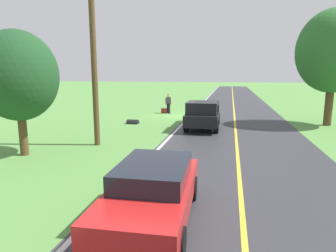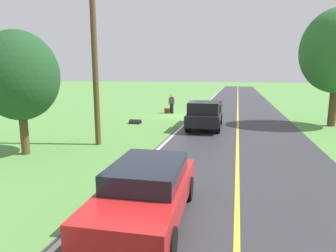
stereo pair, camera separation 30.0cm
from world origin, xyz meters
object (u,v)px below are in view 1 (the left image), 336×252
sedan_ahead_same_lane (153,190)px  tree_verge_side (18,76)px  tree_far_side_near (334,51)px  pickup_truck_passing (203,114)px  hitchhiker_walking (169,102)px  suitcase_carried (164,111)px  utility_pole_roadside (94,64)px

sedan_ahead_same_lane → tree_verge_side: 8.72m
tree_far_side_near → pickup_truck_passing: bearing=19.0°
hitchhiker_walking → tree_far_side_near: bearing=162.4°
hitchhiker_walking → tree_far_side_near: tree_far_side_near is taller
pickup_truck_passing → hitchhiker_walking: bearing=-61.0°
suitcase_carried → utility_pole_roadside: 12.88m
tree_far_side_near → sedan_ahead_same_lane: bearing=61.3°
sedan_ahead_same_lane → pickup_truck_passing: bearing=-90.3°
utility_pole_roadside → suitcase_carried: bearing=-92.9°
pickup_truck_passing → tree_far_side_near: 9.68m
tree_far_side_near → hitchhiker_walking: bearing=-17.6°
utility_pole_roadside → tree_verge_side: 3.38m
tree_far_side_near → tree_verge_side: bearing=35.3°
tree_far_side_near → sedan_ahead_same_lane: (8.39, 15.34, -4.24)m
tree_far_side_near → sedan_ahead_same_lane: tree_far_side_near is taller
hitchhiker_walking → tree_verge_side: tree_verge_side is taller
suitcase_carried → utility_pole_roadside: (0.63, 12.31, 3.76)m
hitchhiker_walking → tree_far_side_near: 13.24m
hitchhiker_walking → utility_pole_roadside: (1.06, 12.35, 3.00)m
pickup_truck_passing → tree_far_side_near: size_ratio=0.70×
hitchhiker_walking → suitcase_carried: bearing=5.6°
hitchhiker_walking → suitcase_carried: hitchhiker_walking is taller
utility_pole_roadside → tree_far_side_near: bearing=-146.9°
hitchhiker_walking → pickup_truck_passing: bearing=119.0°
hitchhiker_walking → utility_pole_roadside: utility_pole_roadside is taller
pickup_truck_passing → utility_pole_roadside: (4.77, 5.66, 3.02)m
sedan_ahead_same_lane → tree_far_side_near: bearing=-118.7°
suitcase_carried → tree_verge_side: (2.96, 14.69, 3.21)m
suitcase_carried → tree_far_side_near: bearing=78.4°
utility_pole_roadside → sedan_ahead_same_lane: bearing=124.6°
hitchhiker_walking → suitcase_carried: size_ratio=3.80×
sedan_ahead_same_lane → tree_verge_side: (7.02, -4.43, 2.67)m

